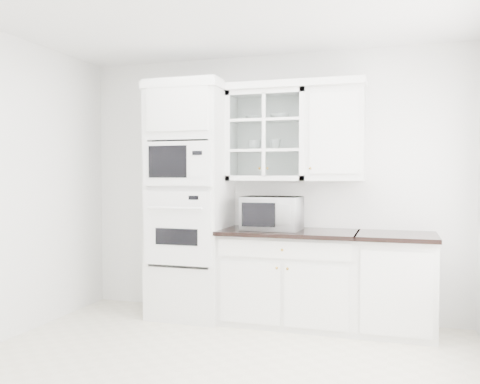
% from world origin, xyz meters
% --- Properties ---
extents(ground, '(4.00, 3.50, 0.01)m').
position_xyz_m(ground, '(0.00, 0.00, 0.01)').
color(ground, beige).
rests_on(ground, ground).
extents(room_shell, '(4.00, 3.50, 2.70)m').
position_xyz_m(room_shell, '(0.00, 0.43, 1.78)').
color(room_shell, white).
rests_on(room_shell, ground).
extents(oven_column, '(0.76, 0.68, 2.40)m').
position_xyz_m(oven_column, '(-0.75, 1.42, 1.20)').
color(oven_column, white).
rests_on(oven_column, ground).
extents(base_cabinet_run, '(1.32, 0.67, 0.92)m').
position_xyz_m(base_cabinet_run, '(0.28, 1.45, 0.46)').
color(base_cabinet_run, white).
rests_on(base_cabinet_run, ground).
extents(extra_base_cabinet, '(0.72, 0.67, 0.92)m').
position_xyz_m(extra_base_cabinet, '(1.28, 1.45, 0.46)').
color(extra_base_cabinet, white).
rests_on(extra_base_cabinet, ground).
extents(upper_cabinet_glass, '(0.80, 0.33, 0.90)m').
position_xyz_m(upper_cabinet_glass, '(0.03, 1.58, 1.85)').
color(upper_cabinet_glass, white).
rests_on(upper_cabinet_glass, room_shell).
extents(upper_cabinet_solid, '(0.55, 0.33, 0.90)m').
position_xyz_m(upper_cabinet_solid, '(0.71, 1.58, 1.85)').
color(upper_cabinet_solid, white).
rests_on(upper_cabinet_solid, room_shell).
extents(crown_molding, '(2.14, 0.38, 0.07)m').
position_xyz_m(crown_molding, '(-0.07, 1.56, 2.33)').
color(crown_molding, white).
rests_on(crown_molding, room_shell).
extents(countertop_microwave, '(0.57, 0.48, 0.32)m').
position_xyz_m(countertop_microwave, '(0.11, 1.44, 1.08)').
color(countertop_microwave, white).
rests_on(countertop_microwave, base_cabinet_run).
extents(bowl_a, '(0.24, 0.24, 0.05)m').
position_xyz_m(bowl_a, '(-0.11, 1.59, 2.03)').
color(bowl_a, white).
rests_on(bowl_a, upper_cabinet_glass).
extents(bowl_b, '(0.20, 0.20, 0.06)m').
position_xyz_m(bowl_b, '(0.15, 1.60, 2.04)').
color(bowl_b, white).
rests_on(bowl_b, upper_cabinet_glass).
extents(cup_a, '(0.15, 0.15, 0.10)m').
position_xyz_m(cup_a, '(-0.11, 1.58, 1.76)').
color(cup_a, white).
rests_on(cup_a, upper_cabinet_glass).
extents(cup_b, '(0.13, 0.13, 0.10)m').
position_xyz_m(cup_b, '(0.11, 1.57, 1.76)').
color(cup_b, white).
rests_on(cup_b, upper_cabinet_glass).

